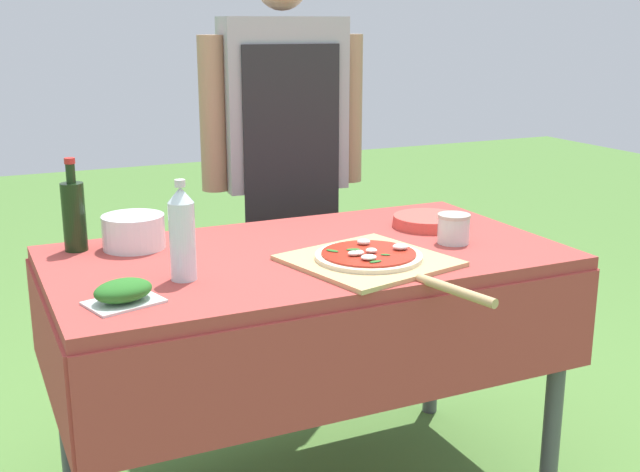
{
  "coord_description": "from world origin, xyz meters",
  "views": [
    {
      "loc": [
        -0.87,
        -1.97,
        1.4
      ],
      "look_at": [
        0.04,
        0.0,
        0.82
      ],
      "focal_mm": 45.0,
      "sensor_mm": 36.0,
      "label": 1
    }
  ],
  "objects": [
    {
      "name": "sauce_jar",
      "position": [
        0.42,
        -0.1,
        0.82
      ],
      "size": [
        0.09,
        0.09,
        0.09
      ],
      "color": "silver",
      "rests_on": "prep_table"
    },
    {
      "name": "oil_bottle",
      "position": [
        -0.58,
        0.28,
        0.88
      ],
      "size": [
        0.06,
        0.06,
        0.26
      ],
      "color": "black",
      "rests_on": "prep_table"
    },
    {
      "name": "mixing_tub",
      "position": [
        -0.43,
        0.24,
        0.83
      ],
      "size": [
        0.18,
        0.18,
        0.1
      ],
      "primitive_type": "cylinder",
      "color": "silver",
      "rests_on": "prep_table"
    },
    {
      "name": "herb_container",
      "position": [
        -0.55,
        -0.22,
        0.81
      ],
      "size": [
        0.19,
        0.16,
        0.06
      ],
      "rotation": [
        0.0,
        0.0,
        0.28
      ],
      "color": "silver",
      "rests_on": "prep_table"
    },
    {
      "name": "person_cook",
      "position": [
        0.23,
        0.72,
        0.96
      ],
      "size": [
        0.61,
        0.23,
        1.62
      ],
      "rotation": [
        0.0,
        0.0,
        3.05
      ],
      "color": "#333D56",
      "rests_on": "ground"
    },
    {
      "name": "plate_stack",
      "position": [
        0.46,
        0.1,
        0.8
      ],
      "size": [
        0.22,
        0.22,
        0.03
      ],
      "color": "#DB4C42",
      "rests_on": "prep_table"
    },
    {
      "name": "pizza_on_peel",
      "position": [
        0.11,
        -0.18,
        0.79
      ],
      "size": [
        0.45,
        0.65,
        0.05
      ],
      "rotation": [
        0.0,
        0.0,
        0.23
      ],
      "color": "tan",
      "rests_on": "prep_table"
    },
    {
      "name": "water_bottle",
      "position": [
        -0.38,
        -0.1,
        0.9
      ],
      "size": [
        0.06,
        0.06,
        0.25
      ],
      "color": "silver",
      "rests_on": "prep_table"
    },
    {
      "name": "prep_table",
      "position": [
        0.0,
        0.0,
        0.68
      ],
      "size": [
        1.42,
        0.79,
        0.78
      ],
      "color": "#A83D38",
      "rests_on": "ground"
    }
  ]
}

